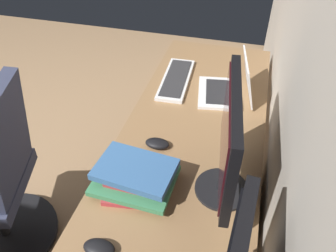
{
  "coord_description": "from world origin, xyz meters",
  "views": [
    {
      "loc": [
        1.03,
        1.99,
        1.71
      ],
      "look_at": [
        0.16,
        1.76,
        0.95
      ],
      "focal_mm": 35.55,
      "sensor_mm": 36.0,
      "label": 1
    }
  ],
  "objects_px": {
    "drawer_pedestal": "(184,226)",
    "keyboard_main": "(176,79)",
    "monitor_primary": "(228,141)",
    "book_stack_near": "(136,176)",
    "mouse_spare": "(157,144)",
    "mouse_main": "(99,248)",
    "laptop_leftmost": "(230,86)"
  },
  "relations": [
    {
      "from": "drawer_pedestal",
      "to": "keyboard_main",
      "type": "xyz_separation_m",
      "value": [
        -0.63,
        -0.2,
        0.39
      ]
    },
    {
      "from": "monitor_primary",
      "to": "book_stack_near",
      "type": "distance_m",
      "value": 0.38
    },
    {
      "from": "drawer_pedestal",
      "to": "mouse_spare",
      "type": "height_order",
      "value": "mouse_spare"
    },
    {
      "from": "mouse_main",
      "to": "book_stack_near",
      "type": "distance_m",
      "value": 0.29
    },
    {
      "from": "monitor_primary",
      "to": "laptop_leftmost",
      "type": "bearing_deg",
      "value": -175.89
    },
    {
      "from": "mouse_spare",
      "to": "monitor_primary",
      "type": "bearing_deg",
      "value": 60.85
    },
    {
      "from": "drawer_pedestal",
      "to": "laptop_leftmost",
      "type": "xyz_separation_m",
      "value": [
        -0.57,
        0.1,
        0.43
      ]
    },
    {
      "from": "mouse_main",
      "to": "keyboard_main",
      "type": "bearing_deg",
      "value": -179.55
    },
    {
      "from": "mouse_main",
      "to": "monitor_primary",
      "type": "bearing_deg",
      "value": 135.67
    },
    {
      "from": "monitor_primary",
      "to": "keyboard_main",
      "type": "bearing_deg",
      "value": -153.62
    },
    {
      "from": "monitor_primary",
      "to": "keyboard_main",
      "type": "relative_size",
      "value": 1.11
    },
    {
      "from": "laptop_leftmost",
      "to": "mouse_main",
      "type": "bearing_deg",
      "value": -16.55
    },
    {
      "from": "mouse_main",
      "to": "book_stack_near",
      "type": "xyz_separation_m",
      "value": [
        -0.29,
        0.02,
        0.03
      ]
    },
    {
      "from": "drawer_pedestal",
      "to": "mouse_main",
      "type": "distance_m",
      "value": 0.6
    },
    {
      "from": "monitor_primary",
      "to": "keyboard_main",
      "type": "height_order",
      "value": "monitor_primary"
    },
    {
      "from": "drawer_pedestal",
      "to": "book_stack_near",
      "type": "height_order",
      "value": "book_stack_near"
    },
    {
      "from": "mouse_main",
      "to": "mouse_spare",
      "type": "relative_size",
      "value": 1.0
    },
    {
      "from": "keyboard_main",
      "to": "mouse_main",
      "type": "height_order",
      "value": "mouse_main"
    },
    {
      "from": "keyboard_main",
      "to": "mouse_main",
      "type": "bearing_deg",
      "value": 0.45
    },
    {
      "from": "drawer_pedestal",
      "to": "book_stack_near",
      "type": "distance_m",
      "value": 0.48
    },
    {
      "from": "laptop_leftmost",
      "to": "monitor_primary",
      "type": "bearing_deg",
      "value": 4.11
    },
    {
      "from": "mouse_main",
      "to": "drawer_pedestal",
      "type": "bearing_deg",
      "value": 154.5
    },
    {
      "from": "monitor_primary",
      "to": "drawer_pedestal",
      "type": "bearing_deg",
      "value": -114.21
    },
    {
      "from": "drawer_pedestal",
      "to": "laptop_leftmost",
      "type": "bearing_deg",
      "value": 170.43
    },
    {
      "from": "monitor_primary",
      "to": "mouse_spare",
      "type": "distance_m",
      "value": 0.41
    },
    {
      "from": "mouse_spare",
      "to": "keyboard_main",
      "type": "bearing_deg",
      "value": -174.69
    },
    {
      "from": "drawer_pedestal",
      "to": "book_stack_near",
      "type": "bearing_deg",
      "value": -54.75
    },
    {
      "from": "mouse_spare",
      "to": "book_stack_near",
      "type": "xyz_separation_m",
      "value": [
        0.22,
        -0.02,
        0.03
      ]
    },
    {
      "from": "mouse_spare",
      "to": "book_stack_near",
      "type": "relative_size",
      "value": 0.34
    },
    {
      "from": "mouse_main",
      "to": "laptop_leftmost",
      "type": "bearing_deg",
      "value": 163.45
    },
    {
      "from": "drawer_pedestal",
      "to": "laptop_leftmost",
      "type": "relative_size",
      "value": 2.16
    },
    {
      "from": "keyboard_main",
      "to": "mouse_spare",
      "type": "relative_size",
      "value": 4.1
    }
  ]
}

